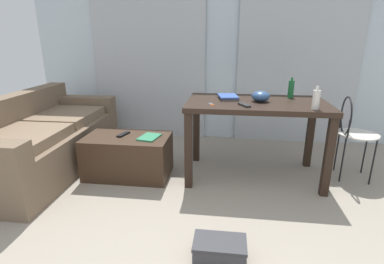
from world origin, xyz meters
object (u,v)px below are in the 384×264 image
object	(u,v)px
magazine	(149,137)
couch	(41,141)
bowl	(261,96)
shoebox	(220,250)
bottle_near	(316,99)
coffee_table	(128,156)
bottle_far	(291,89)
tv_remote_primary	(123,134)
scissors	(212,105)
wire_chair	(352,128)
tv_remote_on_table	(244,105)
book_stack	(228,97)
craft_table	(256,113)

from	to	relation	value
magazine	couch	bearing A→B (deg)	-171.78
bowl	shoebox	distance (m)	1.54
bowl	shoebox	bearing A→B (deg)	-104.18
bottle_near	coffee_table	bearing A→B (deg)	176.45
coffee_table	bowl	world-z (taller)	bowl
couch	shoebox	size ratio (longest dim) A/B	5.77
bottle_far	tv_remote_primary	world-z (taller)	bottle_far
coffee_table	scissors	world-z (taller)	scissors
scissors	wire_chair	bearing A→B (deg)	12.43
couch	tv_remote_on_table	size ratio (longest dim) A/B	13.04
book_stack	tv_remote_primary	world-z (taller)	book_stack
book_stack	craft_table	bearing A→B (deg)	-19.55
couch	scissors	xyz separation A→B (m)	(1.87, -0.11, 0.48)
bottle_far	couch	bearing A→B (deg)	-172.79
couch	coffee_table	xyz separation A→B (m)	(1.00, -0.06, -0.10)
couch	magazine	size ratio (longest dim) A/B	8.32
couch	bottle_far	xyz separation A→B (m)	(2.66, 0.34, 0.57)
tv_remote_on_table	tv_remote_primary	xyz separation A→B (m)	(-1.21, 0.11, -0.37)
bowl	book_stack	bearing A→B (deg)	162.95
wire_chair	magazine	distance (m)	2.03
couch	wire_chair	bearing A→B (deg)	3.42
bowl	scissors	world-z (taller)	bowl
craft_table	book_stack	bearing A→B (deg)	160.45
bottle_far	bowl	xyz separation A→B (m)	(-0.33, -0.24, -0.04)
scissors	shoebox	bearing A→B (deg)	-82.84
couch	magazine	world-z (taller)	couch
wire_chair	tv_remote_primary	xyz separation A→B (m)	(-2.30, -0.21, -0.10)
wire_chair	bottle_far	world-z (taller)	bottle_far
coffee_table	craft_table	size ratio (longest dim) A/B	0.63
couch	tv_remote_on_table	distance (m)	2.23
couch	bowl	world-z (taller)	bowl
bottle_far	scissors	xyz separation A→B (m)	(-0.79, -0.45, -0.09)
couch	tv_remote_primary	distance (m)	0.96
bottle_far	book_stack	xyz separation A→B (m)	(-0.64, -0.14, -0.07)
magazine	coffee_table	bearing A→B (deg)	-170.75
craft_table	couch	bearing A→B (deg)	-177.62
book_stack	scissors	xyz separation A→B (m)	(-0.15, -0.31, -0.02)
book_stack	shoebox	world-z (taller)	book_stack
coffee_table	tv_remote_primary	bearing A→B (deg)	140.93
couch	bottle_near	distance (m)	2.84
couch	bottle_far	bearing A→B (deg)	7.21
coffee_table	scissors	xyz separation A→B (m)	(0.87, -0.05, 0.59)
bowl	wire_chair	bearing A→B (deg)	5.92
wire_chair	book_stack	size ratio (longest dim) A/B	3.05
couch	craft_table	distance (m)	2.33
bottle_near	shoebox	xyz separation A→B (m)	(-0.77, -1.02, -0.82)
bowl	coffee_table	bearing A→B (deg)	-173.34
bottle_near	bottle_far	size ratio (longest dim) A/B	0.96
shoebox	wire_chair	bearing A→B (deg)	47.92
tv_remote_primary	shoebox	bearing A→B (deg)	-32.95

